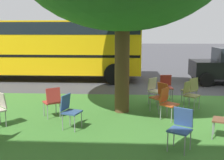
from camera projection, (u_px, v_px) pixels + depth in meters
ground at (180, 94)px, 10.64m from camera, size 80.00×80.00×0.00m
grass_verge at (201, 121)px, 7.50m from camera, size 48.00×6.00×0.01m
chair_0 at (190, 93)px, 8.57m from camera, size 0.59×0.58×0.88m
chair_1 at (191, 88)px, 9.27m from camera, size 0.59×0.59×0.88m
chair_3 at (166, 85)px, 9.76m from camera, size 0.45×0.45×0.88m
chair_4 at (52, 100)px, 7.72m from camera, size 0.58×0.58×0.88m
chair_5 at (160, 95)px, 8.32m from camera, size 0.59×0.59×0.88m
chair_6 at (181, 126)px, 5.63m from camera, size 0.57×0.57×0.88m
chair_7 at (155, 89)px, 9.19m from camera, size 0.59×0.59×0.88m
chair_8 at (167, 101)px, 7.57m from camera, size 0.59×0.58×0.88m
chair_9 at (69, 109)px, 6.85m from camera, size 0.53×0.53×0.88m
school_bus at (36, 44)px, 13.68m from camera, size 10.40×2.80×2.88m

